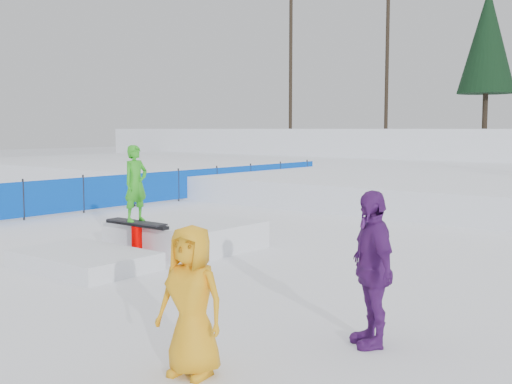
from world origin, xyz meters
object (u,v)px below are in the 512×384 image
Objects in this scene: safety_fence at (179,185)px; jib_rail_feature at (160,237)px; spectator_yellow at (191,301)px; spectator_purple at (372,268)px.

jib_rail_feature is (6.13, -6.53, -0.25)m from safety_fence.
spectator_purple is at bearing 52.04° from spectator_yellow.
spectator_yellow is (-0.95, -1.88, -0.13)m from spectator_purple.
spectator_purple is 1.17× the size of spectator_yellow.
safety_fence is 3.64× the size of jib_rail_feature.
spectator_yellow is 0.34× the size of jib_rail_feature.
safety_fence is 14.80m from spectator_purple.
spectator_yellow reaches higher than safety_fence.
jib_rail_feature is at bearing -159.08° from spectator_purple.
jib_rail_feature is at bearing 128.88° from spectator_yellow.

